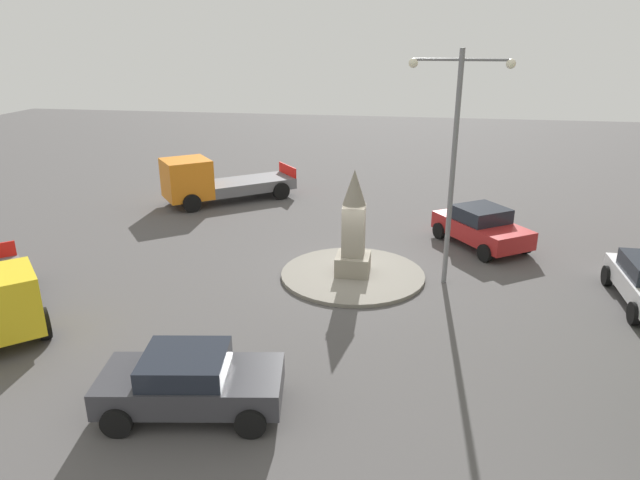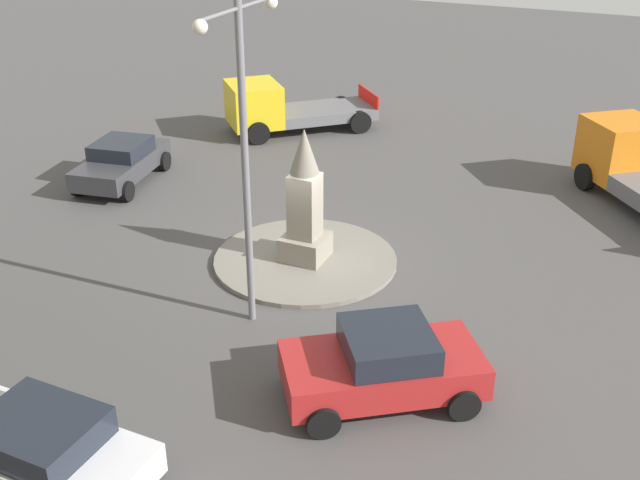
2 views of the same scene
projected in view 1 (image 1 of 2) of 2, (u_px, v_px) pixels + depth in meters
The scene contains 7 objects.
ground_plane at pixel (353, 276), 18.94m from camera, with size 80.00×80.00×0.00m, color #4F4C4C.
traffic_island at pixel (353, 274), 18.92m from camera, with size 4.79×4.79×0.12m, color gray.
monument at pixel (354, 229), 18.37m from camera, with size 1.11×1.11×3.52m.
streetlamp at pixel (455, 147), 17.00m from camera, with size 3.01×0.28×7.27m.
car_red_near_island at pixel (481, 226), 21.44m from camera, with size 3.70×4.20×1.51m.
car_dark_grey_passing at pixel (190, 381), 11.94m from camera, with size 4.05×2.42×1.37m.
truck_orange_parked_right at pixel (213, 182), 26.88m from camera, with size 6.10×5.41×2.23m.
Camera 1 is at (1.83, -17.33, 7.60)m, focal length 31.74 mm.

